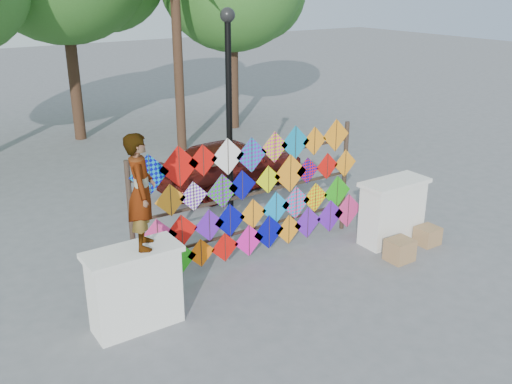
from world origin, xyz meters
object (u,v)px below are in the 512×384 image
vendor_woman (141,192)px  lamppost (229,103)px  sedan (232,164)px  kite_rack (257,197)px

vendor_woman → lamppost: bearing=-27.5°
sedan → lamppost: lamppost is taller
kite_rack → vendor_woman: size_ratio=2.93×
kite_rack → vendor_woman: bearing=-160.3°
kite_rack → lamppost: bearing=80.8°
kite_rack → sedan: 3.81m
sedan → lamppost: bearing=144.7°
kite_rack → sedan: kite_rack is taller
sedan → lamppost: (-1.35, -2.15, 2.04)m
vendor_woman → lamppost: 3.60m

